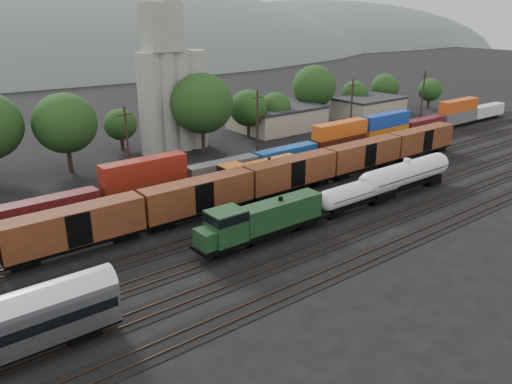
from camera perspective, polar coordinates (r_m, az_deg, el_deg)
ground at (r=65.47m, az=3.75°, el=-2.23°), size 600.00×600.00×0.00m
tracks at (r=65.46m, az=3.75°, el=-2.19°), size 180.00×33.20×0.20m
green_locomotive at (r=55.61m, az=0.33°, el=-3.33°), size 18.04×3.18×4.78m
tank_car_a at (r=66.95m, az=11.94°, el=0.08°), size 15.25×2.73×4.00m
tank_car_b at (r=73.92m, az=16.73°, el=1.96°), size 18.61×3.33×4.88m
orange_locomotive at (r=73.15m, az=-0.17°, el=2.21°), size 16.36×2.73×4.09m
boxcar_string at (r=58.93m, az=-12.96°, el=-2.05°), size 122.80×2.90×4.20m
container_wall at (r=77.06m, az=-2.34°, el=3.21°), size 165.60×2.60×5.80m
grain_silo at (r=93.13m, az=-9.60°, el=11.45°), size 13.40×5.00×29.00m
industrial_sheds at (r=95.75m, az=-7.33°, el=6.49°), size 119.38×17.26×5.10m
tree_band at (r=87.88m, az=-15.48°, el=8.09°), size 162.32×20.61×14.44m
utility_poles at (r=80.53m, az=-6.63°, el=6.60°), size 122.20×0.36×12.00m
distant_hills at (r=315.09m, az=-26.07°, el=9.81°), size 860.00×286.00×130.00m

